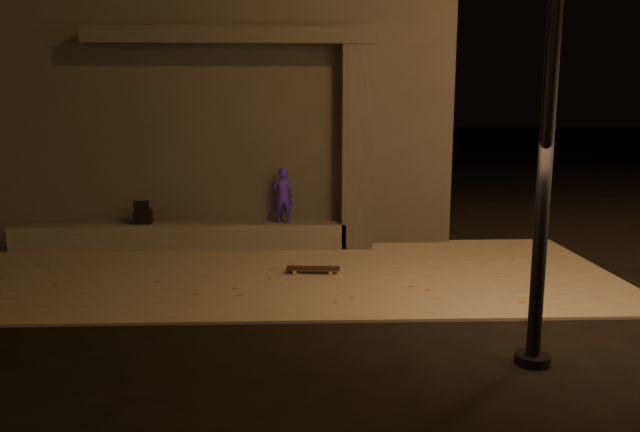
{
  "coord_description": "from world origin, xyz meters",
  "views": [
    {
      "loc": [
        0.63,
        -7.43,
        2.66
      ],
      "look_at": [
        0.98,
        2.0,
        0.93
      ],
      "focal_mm": 35.0,
      "sensor_mm": 36.0,
      "label": 1
    }
  ],
  "objects_px": {
    "column": "(357,148)",
    "skateboarder": "(283,195)",
    "backpack": "(143,216)",
    "skateboard": "(313,268)"
  },
  "relations": [
    {
      "from": "column",
      "to": "skateboarder",
      "type": "xyz_separation_m",
      "value": [
        -1.34,
        0.0,
        -0.85
      ]
    },
    {
      "from": "backpack",
      "to": "skateboard",
      "type": "xyz_separation_m",
      "value": [
        3.03,
        -1.82,
        -0.52
      ]
    },
    {
      "from": "skateboarder",
      "to": "backpack",
      "type": "bearing_deg",
      "value": -6.05
    },
    {
      "from": "skateboarder",
      "to": "backpack",
      "type": "height_order",
      "value": "skateboarder"
    },
    {
      "from": "backpack",
      "to": "skateboarder",
      "type": "bearing_deg",
      "value": -2.69
    },
    {
      "from": "backpack",
      "to": "skateboard",
      "type": "bearing_deg",
      "value": -33.71
    },
    {
      "from": "skateboarder",
      "to": "skateboard",
      "type": "bearing_deg",
      "value": 99.37
    },
    {
      "from": "column",
      "to": "skateboarder",
      "type": "distance_m",
      "value": 1.58
    },
    {
      "from": "column",
      "to": "skateboarder",
      "type": "bearing_deg",
      "value": 180.0
    },
    {
      "from": "skateboarder",
      "to": "skateboard",
      "type": "distance_m",
      "value": 2.08
    }
  ]
}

